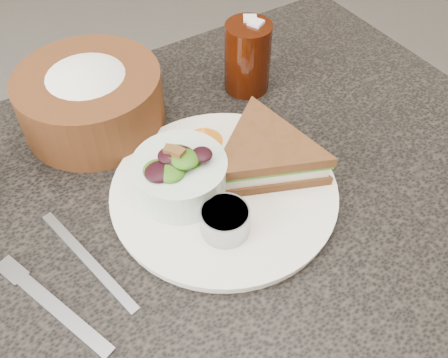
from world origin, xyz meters
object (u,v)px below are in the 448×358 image
dining_table (199,346)px  sandwich (265,155)px  dinner_plate (224,191)px  salad_bowl (180,171)px  bread_basket (89,91)px  cola_glass (248,54)px  dressing_ramekin (225,221)px

dining_table → sandwich: bearing=5.7°
dining_table → dinner_plate: 0.39m
salad_bowl → bread_basket: bread_basket is taller
dinner_plate → cola_glass: size_ratio=2.36×
salad_bowl → dinner_plate: bearing=-30.4°
salad_bowl → dressing_ramekin: (0.01, -0.08, -0.02)m
dining_table → dressing_ramekin: size_ratio=17.25×
dining_table → salad_bowl: salad_bowl is taller
sandwich → bread_basket: bearing=147.2°
sandwich → cola_glass: bearing=85.7°
dressing_ramekin → cola_glass: cola_glass is taller
dinner_plate → dressing_ramekin: (-0.03, -0.06, 0.02)m
cola_glass → dressing_ramekin: bearing=-128.8°
sandwich → dressing_ramekin: size_ratio=3.10×
salad_bowl → cola_glass: bearing=36.4°
bread_basket → dressing_ramekin: bearing=-79.3°
sandwich → salad_bowl: 0.11m
dining_table → bread_basket: (-0.03, 0.23, 0.43)m
dining_table → dressing_ramekin: dressing_ramekin is taller
salad_bowl → dressing_ramekin: size_ratio=2.01×
dinner_plate → sandwich: bearing=2.5°
dinner_plate → sandwich: (0.06, 0.00, 0.03)m
dressing_ramekin → bread_basket: 0.28m
dining_table → dinner_plate: (0.06, 0.01, 0.38)m
dressing_ramekin → cola_glass: 0.29m
dressing_ramekin → bread_basket: bearing=100.7°
sandwich → dressing_ramekin: bearing=-126.9°
bread_basket → dinner_plate: bearing=-68.6°
dining_table → cola_glass: 0.51m
dinner_plate → bread_basket: size_ratio=1.41×
dressing_ramekin → salad_bowl: bearing=99.0°
dinner_plate → bread_basket: bearing=111.4°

